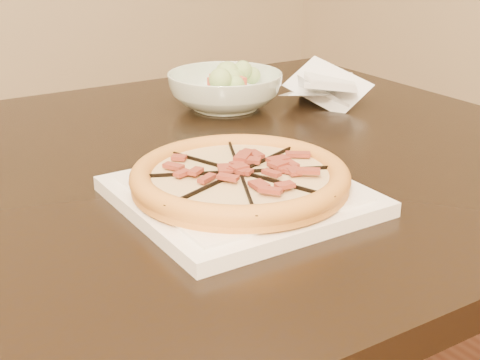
{
  "coord_description": "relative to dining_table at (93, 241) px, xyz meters",
  "views": [
    {
      "loc": [
        -0.35,
        -0.94,
        1.08
      ],
      "look_at": [
        0.07,
        -0.31,
        0.78
      ],
      "focal_mm": 50.0,
      "sensor_mm": 36.0,
      "label": 1
    }
  ],
  "objects": [
    {
      "name": "salad_bowl",
      "position": [
        0.34,
        0.2,
        0.13
      ],
      "size": [
        0.22,
        0.22,
        0.06
      ],
      "primitive_type": "imported",
      "rotation": [
        0.0,
        0.0,
        0.06
      ],
      "color": "white",
      "rests_on": "dining_table"
    },
    {
      "name": "cling_film",
      "position": [
        0.52,
        0.13,
        0.12
      ],
      "size": [
        0.2,
        0.18,
        0.05
      ],
      "primitive_type": null,
      "rotation": [
        0.0,
        0.0,
        0.29
      ],
      "color": "white",
      "rests_on": "dining_table"
    },
    {
      "name": "dining_table",
      "position": [
        0.0,
        0.0,
        0.0
      ],
      "size": [
        1.51,
        0.99,
        0.75
      ],
      "color": "black",
      "rests_on": "floor"
    },
    {
      "name": "pizza",
      "position": [
        0.13,
        -0.18,
        0.13
      ],
      "size": [
        0.27,
        0.27,
        0.03
      ],
      "color": "gold",
      "rests_on": "plate"
    },
    {
      "name": "salad",
      "position": [
        0.34,
        0.2,
        0.18
      ],
      "size": [
        0.09,
        0.1,
        0.04
      ],
      "color": "#BFE38A",
      "rests_on": "salad_bowl"
    },
    {
      "name": "plate",
      "position": [
        0.13,
        -0.18,
        0.1
      ],
      "size": [
        0.28,
        0.28,
        0.02
      ],
      "color": "white",
      "rests_on": "dining_table"
    }
  ]
}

